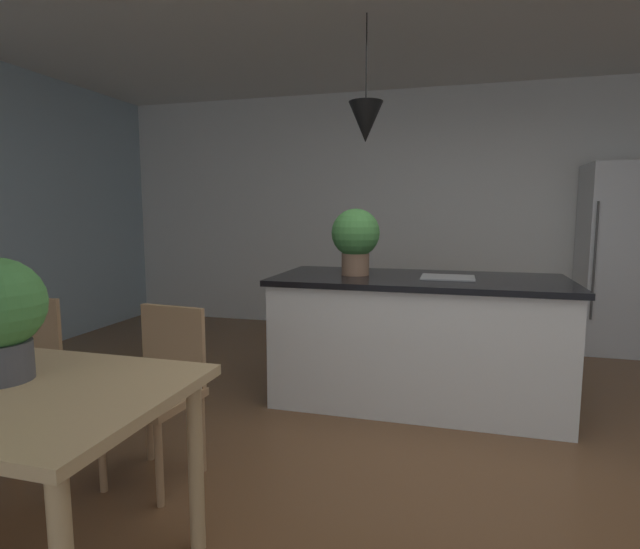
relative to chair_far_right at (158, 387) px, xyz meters
The scene contains 8 objects.
ground_plane 1.59m from the chair_far_right, 15.28° to the left, with size 10.00×8.40×0.04m, color brown.
wall_back_kitchen 4.04m from the chair_far_right, 68.24° to the left, with size 10.00×0.12×2.70m, color silver.
chair_far_right is the anchor object (origin of this frame).
chair_far_left 0.90m from the chair_far_right, behind, with size 0.43×0.43×0.87m.
kitchen_island 1.84m from the chair_far_right, 50.13° to the left, with size 2.02×0.94×0.91m.
refrigerator 4.42m from the chair_far_right, 47.80° to the left, with size 0.69×0.67×1.81m.
pendant_over_island_main 2.21m from the chair_far_right, 60.85° to the left, with size 0.24×0.24×0.86m.
potted_plant_on_island 1.74m from the chair_far_right, 62.88° to the left, with size 0.35×0.35×0.48m.
Camera 1 is at (-0.02, -2.51, 1.36)m, focal length 27.92 mm.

